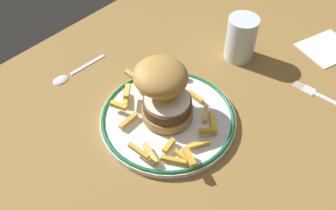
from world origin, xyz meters
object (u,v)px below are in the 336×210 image
at_px(water_glass, 241,40).
at_px(napkin, 328,48).
at_px(spoon, 66,76).
at_px(dinner_plate, 168,118).
at_px(fork, 325,98).
at_px(burger, 164,91).

distance_m(water_glass, napkin, 0.21).
bearing_deg(spoon, water_glass, -37.33).
height_order(dinner_plate, fork, dinner_plate).
bearing_deg(burger, fork, -39.33).
relative_size(water_glass, napkin, 0.86).
bearing_deg(napkin, burger, 160.94).
height_order(water_glass, napkin, water_glass).
xyz_separation_m(spoon, napkin, (0.46, -0.37, -0.00)).
bearing_deg(fork, burger, 140.67).
distance_m(dinner_plate, fork, 0.32).
xyz_separation_m(dinner_plate, fork, (0.26, -0.19, -0.01)).
bearing_deg(spoon, napkin, -38.45).
bearing_deg(spoon, dinner_plate, -77.23).
bearing_deg(napkin, dinner_plate, 163.01).
distance_m(water_glass, spoon, 0.38).
height_order(dinner_plate, burger, burger).
height_order(water_glass, spoon, water_glass).
distance_m(burger, water_glass, 0.24).
distance_m(dinner_plate, spoon, 0.25).
height_order(dinner_plate, water_glass, water_glass).
xyz_separation_m(dinner_plate, burger, (0.00, 0.01, 0.06)).
bearing_deg(dinner_plate, napkin, -16.99).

